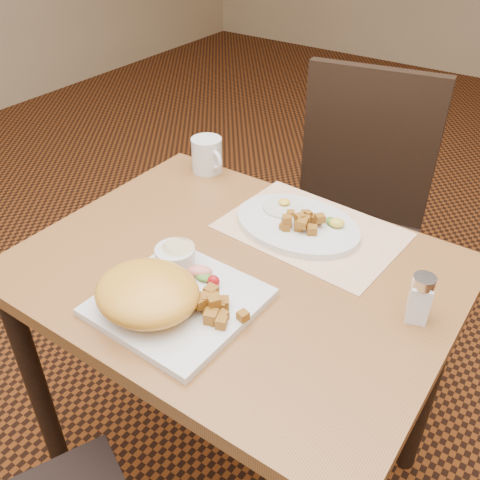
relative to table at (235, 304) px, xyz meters
The scene contains 15 objects.
ground 0.64m from the table, ahead, with size 8.00×8.00×0.00m, color black.
table is the anchor object (origin of this frame).
chair_far 0.67m from the table, 90.98° to the left, with size 0.49×0.50×0.97m.
placemat 0.25m from the table, 71.96° to the left, with size 0.40×0.28×0.00m, color white.
plate_square 0.20m from the table, 96.39° to the right, with size 0.28×0.28×0.02m, color silver.
plate_oval 0.24m from the table, 79.72° to the left, with size 0.30×0.23×0.02m, color silver, non-canonical shape.
hollandaise_mound 0.27m from the table, 103.29° to the right, with size 0.20×0.18×0.08m.
ramekin 0.19m from the table, 136.00° to the right, with size 0.08×0.08×0.05m.
garnish_sq 0.16m from the table, 102.50° to the right, with size 0.10×0.05×0.03m.
fried_egg 0.27m from the table, 95.58° to the left, with size 0.10×0.10×0.02m.
garnish_ov 0.30m from the table, 64.21° to the left, with size 0.06×0.05×0.02m.
salt_shaker 0.41m from the table, ahead, with size 0.05×0.05×0.10m.
coffee_mug 0.47m from the table, 135.31° to the left, with size 0.11×0.08×0.09m.
home_fries_sq 0.22m from the table, 68.50° to the right, with size 0.12×0.08×0.04m.
home_fries_ov 0.24m from the table, 74.50° to the left, with size 0.10×0.09×0.04m.
Camera 1 is at (0.52, -0.73, 1.45)m, focal length 40.00 mm.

